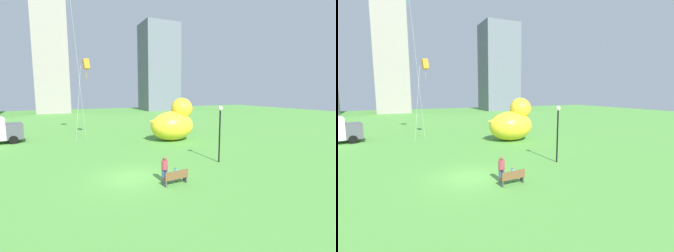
# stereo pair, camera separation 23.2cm
# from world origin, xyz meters

# --- Properties ---
(ground_plane) EXTENTS (140.00, 140.00, 0.00)m
(ground_plane) POSITION_xyz_m (0.00, 0.00, 0.00)
(ground_plane) COLOR #50953C
(park_bench) EXTENTS (1.66, 0.62, 0.90)m
(park_bench) POSITION_xyz_m (2.07, -2.36, 0.47)
(park_bench) COLOR brown
(park_bench) RESTS_ON ground
(person_adult) EXTENTS (0.40, 0.40, 1.61)m
(person_adult) POSITION_xyz_m (1.66, -1.60, 0.89)
(person_adult) COLOR #38476B
(person_adult) RESTS_ON ground
(person_child) EXTENTS (0.22, 0.22, 0.90)m
(person_child) POSITION_xyz_m (2.33, -1.80, 0.50)
(person_child) COLOR silver
(person_child) RESTS_ON ground
(giant_inflatable_duck) EXTENTS (5.93, 3.81, 4.92)m
(giant_inflatable_duck) POSITION_xyz_m (8.20, 10.13, 2.09)
(giant_inflatable_duck) COLOR yellow
(giant_inflatable_duck) RESTS_ON ground
(lamppost) EXTENTS (0.37, 0.37, 4.49)m
(lamppost) POSITION_xyz_m (7.41, 0.50, 3.11)
(lamppost) COLOR black
(lamppost) RESTS_ON ground
(city_skyline) EXTENTS (75.29, 19.98, 41.10)m
(city_skyline) POSITION_xyz_m (-14.71, 56.76, 15.81)
(city_skyline) COLOR gray
(city_skyline) RESTS_ON ground
(kite_orange) EXTENTS (1.95, 2.02, 9.36)m
(kite_orange) POSITION_xyz_m (-0.65, 14.92, 8.71)
(kite_orange) COLOR silver
(kite_orange) RESTS_ON ground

